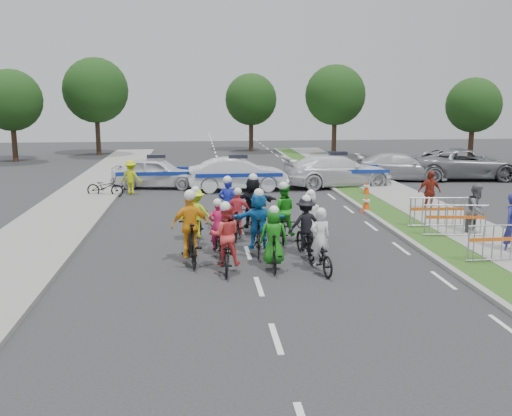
{
  "coord_description": "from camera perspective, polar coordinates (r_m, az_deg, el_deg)",
  "views": [
    {
      "loc": [
        -1.39,
        -12.96,
        4.49
      ],
      "look_at": [
        0.36,
        4.15,
        1.1
      ],
      "focal_mm": 40.0,
      "sensor_mm": 36.0,
      "label": 1
    }
  ],
  "objects": [
    {
      "name": "rider_0",
      "position": [
        14.83,
        6.38,
        -4.25
      ],
      "size": [
        0.85,
        1.76,
        1.72
      ],
      "rotation": [
        0.0,
        0.0,
        3.3
      ],
      "color": "black",
      "rests_on": "ground"
    },
    {
      "name": "rider_7",
      "position": [
        17.48,
        5.41,
        -1.5
      ],
      "size": [
        0.76,
        1.68,
        1.73
      ],
      "rotation": [
        0.0,
        0.0,
        3.06
      ],
      "color": "black",
      "rests_on": "ground"
    },
    {
      "name": "police_car_0",
      "position": [
        28.69,
        -9.89,
        3.49
      ],
      "size": [
        4.61,
        2.44,
        1.49
      ],
      "primitive_type": "imported",
      "rotation": [
        0.0,
        0.0,
        1.41
      ],
      "color": "white",
      "rests_on": "ground"
    },
    {
      "name": "barrier_2",
      "position": [
        20.35,
        17.72,
        -0.52
      ],
      "size": [
        2.03,
        0.63,
        1.12
      ],
      "primitive_type": null,
      "rotation": [
        0.0,
        0.0,
        -0.07
      ],
      "color": "#A5A8AD",
      "rests_on": "ground"
    },
    {
      "name": "marshal_hiviz",
      "position": [
        27.08,
        -12.39,
        3.03
      ],
      "size": [
        1.15,
        0.88,
        1.57
      ],
      "primitive_type": "imported",
      "rotation": [
        0.0,
        0.0,
        2.81
      ],
      "color": "#BED70B",
      "rests_on": "ground"
    },
    {
      "name": "cone_1",
      "position": [
        26.43,
        10.99,
        1.91
      ],
      "size": [
        0.4,
        0.4,
        0.7
      ],
      "color": "#F24C0C",
      "rests_on": "ground"
    },
    {
      "name": "civilian_sedan",
      "position": [
        31.82,
        14.3,
        4.0
      ],
      "size": [
        5.18,
        2.68,
        1.44
      ],
      "primitive_type": "imported",
      "rotation": [
        0.0,
        0.0,
        1.43
      ],
      "color": "#B9B9BE",
      "rests_on": "ground"
    },
    {
      "name": "rider_6",
      "position": [
        16.31,
        -3.86,
        -2.84
      ],
      "size": [
        0.82,
        1.7,
        1.67
      ],
      "rotation": [
        0.0,
        0.0,
        3.3
      ],
      "color": "black",
      "rests_on": "ground"
    },
    {
      "name": "cone_0",
      "position": [
        22.77,
        10.96,
        0.45
      ],
      "size": [
        0.4,
        0.4,
        0.7
      ],
      "color": "#F24C0C",
      "rests_on": "ground"
    },
    {
      "name": "tree_2",
      "position": [
        43.53,
        20.93,
        9.57
      ],
      "size": [
        3.85,
        3.85,
        5.77
      ],
      "color": "#382619",
      "rests_on": "ground"
    },
    {
      "name": "spectator_1",
      "position": [
        19.78,
        21.2,
        -0.18
      ],
      "size": [
        1.06,
        1.0,
        1.73
      ],
      "primitive_type": "imported",
      "rotation": [
        0.0,
        0.0,
        0.58
      ],
      "color": "slate",
      "rests_on": "ground"
    },
    {
      "name": "rider_4",
      "position": [
        16.21,
        4.96,
        -2.43
      ],
      "size": [
        1.05,
        1.81,
        1.79
      ],
      "rotation": [
        0.0,
        0.0,
        3.25
      ],
      "color": "black",
      "rests_on": "ground"
    },
    {
      "name": "curb_right",
      "position": [
        19.61,
        13.68,
        -2.23
      ],
      "size": [
        0.2,
        60.0,
        0.12
      ],
      "primitive_type": "cube",
      "color": "gray",
      "rests_on": "ground"
    },
    {
      "name": "barrier_1",
      "position": [
        19.16,
        19.31,
        -1.33
      ],
      "size": [
        2.05,
        0.76,
        1.12
      ],
      "primitive_type": null,
      "rotation": [
        0.0,
        0.0,
        -0.13
      ],
      "color": "#A5A8AD",
      "rests_on": "ground"
    },
    {
      "name": "rider_11",
      "position": [
        18.91,
        -0.32,
        0.01
      ],
      "size": [
        1.64,
        1.95,
        2.0
      ],
      "rotation": [
        0.0,
        0.0,
        3.04
      ],
      "color": "black",
      "rests_on": "ground"
    },
    {
      "name": "rider_5",
      "position": [
        16.34,
        0.26,
        -1.87
      ],
      "size": [
        1.58,
        1.88,
        1.93
      ],
      "rotation": [
        0.0,
        0.0,
        3.05
      ],
      "color": "black",
      "rests_on": "ground"
    },
    {
      "name": "rider_10",
      "position": [
        17.73,
        -6.03,
        -1.26
      ],
      "size": [
        1.06,
        1.83,
        1.79
      ],
      "rotation": [
        0.0,
        0.0,
        3.0
      ],
      "color": "black",
      "rests_on": "ground"
    },
    {
      "name": "rider_9",
      "position": [
        18.08,
        -1.84,
        -1.12
      ],
      "size": [
        0.9,
        1.65,
        1.68
      ],
      "rotation": [
        0.0,
        0.0,
        2.93
      ],
      "color": "black",
      "rests_on": "ground"
    },
    {
      "name": "police_car_2",
      "position": [
        28.85,
        8.15,
        3.69
      ],
      "size": [
        5.74,
        2.86,
        1.6
      ],
      "primitive_type": "imported",
      "rotation": [
        0.0,
        0.0,
        1.69
      ],
      "color": "white",
      "rests_on": "ground"
    },
    {
      "name": "parked_bike",
      "position": [
        26.66,
        -14.85,
        2.05
      ],
      "size": [
        1.79,
        0.95,
        0.89
      ],
      "primitive_type": "imported",
      "rotation": [
        0.0,
        0.0,
        1.35
      ],
      "color": "black",
      "rests_on": "ground"
    },
    {
      "name": "ground",
      "position": [
        13.79,
        0.29,
        -7.86
      ],
      "size": [
        90.0,
        90.0,
        0.0
      ],
      "primitive_type": "plane",
      "color": "#28282B",
      "rests_on": "ground"
    },
    {
      "name": "tree_1",
      "position": [
        44.2,
        7.92,
        11.11
      ],
      "size": [
        4.55,
        4.55,
        6.82
      ],
      "color": "#382619",
      "rests_on": "ground"
    },
    {
      "name": "rider_2",
      "position": [
        14.79,
        -3.08,
        -3.75
      ],
      "size": [
        0.8,
        1.85,
        1.86
      ],
      "rotation": [
        0.0,
        0.0,
        3.11
      ],
      "color": "black",
      "rests_on": "ground"
    },
    {
      "name": "police_car_1",
      "position": [
        27.47,
        -1.81,
        3.39
      ],
      "size": [
        4.8,
        1.85,
        1.56
      ],
      "primitive_type": "imported",
      "rotation": [
        0.0,
        0.0,
        1.61
      ],
      "color": "white",
      "rests_on": "ground"
    },
    {
      "name": "rider_8",
      "position": [
        17.88,
        2.68,
        -1.09
      ],
      "size": [
        0.87,
        1.92,
        1.9
      ],
      "rotation": [
        0.0,
        0.0,
        3.02
      ],
      "color": "black",
      "rests_on": "ground"
    },
    {
      "name": "sidewalk_right",
      "position": [
        20.57,
        20.27,
        -1.98
      ],
      "size": [
        2.4,
        60.0,
        0.13
      ],
      "primitive_type": "cube",
      "color": "gray",
      "rests_on": "ground"
    },
    {
      "name": "barrier_0",
      "position": [
        16.71,
        23.38,
        -3.39
      ],
      "size": [
        2.01,
        0.53,
        1.12
      ],
      "primitive_type": null,
      "rotation": [
        0.0,
        0.0,
        0.02
      ],
      "color": "#A5A8AD",
      "rests_on": "ground"
    },
    {
      "name": "spectator_2",
      "position": [
        23.23,
        16.95,
        1.57
      ],
      "size": [
        1.0,
        0.5,
        1.63
      ],
      "primitive_type": "imported",
      "rotation": [
        0.0,
        0.0,
        0.11
      ],
      "color": "maroon",
      "rests_on": "ground"
    },
    {
      "name": "sidewalk_left",
      "position": [
        19.19,
        -21.12,
        -2.95
      ],
      "size": [
        3.0,
        60.0,
        0.13
      ],
      "primitive_type": "cube",
      "color": "gray",
      "rests_on": "ground"
    },
    {
      "name": "grass_strip",
      "position": [
        19.85,
        15.59,
        -2.18
      ],
      "size": [
        1.2,
        60.0,
        0.11
      ],
      "primitive_type": "cube",
      "color": "#264C18",
      "rests_on": "ground"
    },
    {
      "name": "rider_3",
      "position": [
        15.52,
        -6.54,
        -2.75
      ],
      "size": [
        1.08,
        2.01,
        2.06
      ],
      "rotation": [
        0.0,
        0.0,
        3.27
      ],
      "color": "black",
      "rests_on": "ground"
    },
    {
      "name": "rider_1",
      "position": [
        14.93,
        1.75,
        -3.65
      ],
      "size": [
        0.75,
        1.66,
        1.73
      ],
      "rotation": [
        0.0,
        0.0,
        3.1
      ],
      "color": "black",
      "rests_on": "ground"
    },
    {
      "name": "tree_3",
      "position": [
        45.6,
        -15.75,
        11.25
      ],
      "size": [
        4.9,
        4.9,
        7.35
      ],
      "color": "#382619",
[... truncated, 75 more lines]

